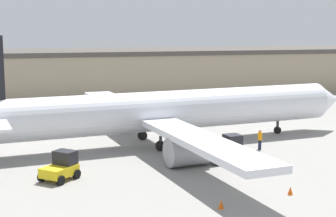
% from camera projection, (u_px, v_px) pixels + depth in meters
% --- Properties ---
extents(ground_plane, '(400.00, 400.00, 0.00)m').
position_uv_depth(ground_plane, '(168.00, 144.00, 48.45)').
color(ground_plane, gray).
extents(terminal_building, '(96.95, 17.20, 7.25)m').
position_uv_depth(terminal_building, '(135.00, 71.00, 85.24)').
color(terminal_building, gray).
rests_on(terminal_building, ground_plane).
extents(airplane, '(41.12, 38.86, 10.20)m').
position_uv_depth(airplane, '(159.00, 112.00, 47.61)').
color(airplane, silver).
rests_on(airplane, ground_plane).
extents(ground_crew_worker, '(0.40, 0.40, 1.82)m').
position_uv_depth(ground_crew_worker, '(260.00, 139.00, 45.95)').
color(ground_crew_worker, '#1E2338').
rests_on(ground_crew_worker, ground_plane).
extents(baggage_tug, '(3.13, 3.14, 2.01)m').
position_uv_depth(baggage_tug, '(61.00, 167.00, 36.93)').
color(baggage_tug, yellow).
rests_on(baggage_tug, ground_plane).
extents(belt_loader_truck, '(3.03, 2.07, 2.20)m').
position_uv_depth(belt_loader_truck, '(226.00, 149.00, 41.77)').
color(belt_loader_truck, silver).
rests_on(belt_loader_truck, ground_plane).
extents(safety_cone_near, '(0.36, 0.36, 0.55)m').
position_uv_depth(safety_cone_near, '(290.00, 191.00, 33.63)').
color(safety_cone_near, '#EF590F').
rests_on(safety_cone_near, ground_plane).
extents(safety_cone_far, '(0.36, 0.36, 0.55)m').
position_uv_depth(safety_cone_far, '(221.00, 204.00, 31.03)').
color(safety_cone_far, '#EF590F').
rests_on(safety_cone_far, ground_plane).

